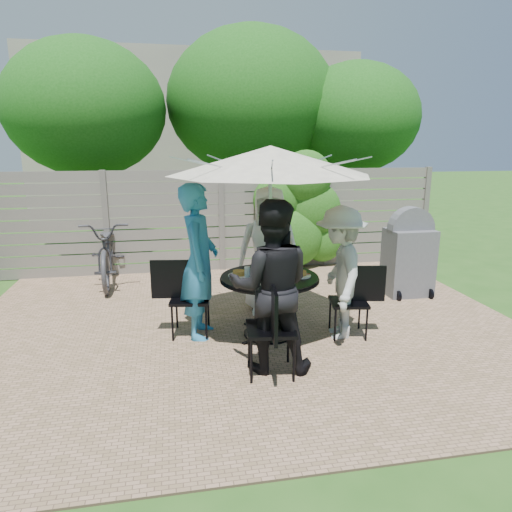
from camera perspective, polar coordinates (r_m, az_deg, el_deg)
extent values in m
plane|color=#28531A|center=(5.68, -0.80, -9.83)|extent=(60.00, 60.00, 0.00)
cube|color=#A37B5E|center=(6.13, -1.59, -7.89)|extent=(7.00, 6.00, 0.02)
cube|color=slate|center=(8.28, -4.33, 4.41)|extent=(8.00, 0.10, 1.85)
ellipsoid|color=#1F5713|center=(8.40, 5.35, 4.36)|extent=(1.20, 0.70, 1.80)
cube|color=#A6998A|center=(17.15, -7.82, 14.50)|extent=(10.00, 6.00, 5.00)
ellipsoid|color=#174F12|center=(10.28, -20.50, 16.89)|extent=(3.20, 3.20, 2.72)
ellipsoid|color=#174F12|center=(10.82, -0.52, 18.64)|extent=(3.80, 3.80, 3.23)
ellipsoid|color=#174F12|center=(10.74, 12.32, 16.51)|extent=(2.80, 2.80, 2.38)
cylinder|color=black|center=(5.40, 1.70, -2.68)|extent=(1.36, 1.36, 0.03)
cylinder|color=black|center=(5.52, 1.67, -6.38)|extent=(0.08, 0.08, 0.74)
cylinder|color=black|center=(5.65, 1.65, -9.72)|extent=(0.62, 0.62, 0.04)
cylinder|color=silver|center=(5.32, 1.73, 0.72)|extent=(0.04, 0.04, 2.15)
cone|color=beige|center=(5.18, 1.81, 11.84)|extent=(2.74, 2.74, 0.33)
cube|color=black|center=(6.39, 1.55, -2.66)|extent=(0.56, 0.56, 0.04)
cube|color=black|center=(6.55, 1.72, -0.03)|extent=(0.16, 0.44, 0.46)
imported|color=silver|center=(6.17, 1.59, 0.67)|extent=(0.94, 0.71, 1.74)
cube|color=black|center=(5.55, -8.21, -5.33)|extent=(0.52, 0.52, 0.04)
cube|color=black|center=(5.51, -10.67, -2.87)|extent=(0.46, 0.10, 0.47)
imported|color=teal|center=(5.40, -7.12, -0.76)|extent=(0.57, 0.75, 1.85)
cube|color=black|center=(4.59, 1.87, -9.09)|extent=(0.53, 0.53, 0.04)
cube|color=black|center=(4.28, 2.21, -7.12)|extent=(0.09, 0.48, 0.49)
imported|color=black|center=(4.57, 1.88, -3.93)|extent=(0.98, 0.83, 1.77)
cube|color=black|center=(5.60, 11.50, -5.67)|extent=(0.49, 0.49, 0.03)
cube|color=black|center=(5.57, 13.76, -3.36)|extent=(0.43, 0.10, 0.44)
imported|color=#B7BAB4|center=(5.47, 10.44, -2.13)|extent=(0.78, 1.13, 1.59)
cylinder|color=white|center=(5.74, 1.65, -1.44)|extent=(0.26, 0.26, 0.01)
cylinder|color=#C08838|center=(5.74, 1.65, -1.13)|extent=(0.15, 0.15, 0.05)
cylinder|color=white|center=(5.40, -2.12, -2.44)|extent=(0.26, 0.26, 0.01)
cylinder|color=#C08838|center=(5.39, -2.12, -2.11)|extent=(0.15, 0.15, 0.05)
cylinder|color=white|center=(5.05, 1.77, -3.60)|extent=(0.26, 0.26, 0.01)
cylinder|color=#C08838|center=(5.04, 1.77, -3.25)|extent=(0.15, 0.15, 0.05)
cylinder|color=white|center=(5.42, 5.52, -2.45)|extent=(0.26, 0.26, 0.01)
cylinder|color=#C08838|center=(5.41, 5.52, -2.13)|extent=(0.15, 0.15, 0.05)
cylinder|color=silver|center=(5.63, 0.60, -1.09)|extent=(0.07, 0.07, 0.14)
cylinder|color=silver|center=(5.28, -1.09, -2.10)|extent=(0.07, 0.07, 0.14)
cylinder|color=silver|center=(5.13, 2.92, -2.59)|extent=(0.07, 0.07, 0.14)
cylinder|color=silver|center=(5.49, 4.40, -1.52)|extent=(0.07, 0.07, 0.14)
cylinder|color=#59280C|center=(5.42, 1.07, -1.56)|extent=(0.09, 0.09, 0.16)
cylinder|color=#C6B293|center=(5.60, 2.69, -1.30)|extent=(0.08, 0.08, 0.12)
imported|color=#333338|center=(7.99, -17.95, 0.65)|extent=(0.85, 2.12, 1.09)
cube|color=#5C5C61|center=(7.33, 18.46, -0.80)|extent=(0.67, 0.52, 1.03)
cylinder|color=#5C5C61|center=(7.22, 18.77, 3.16)|extent=(0.68, 0.21, 0.68)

